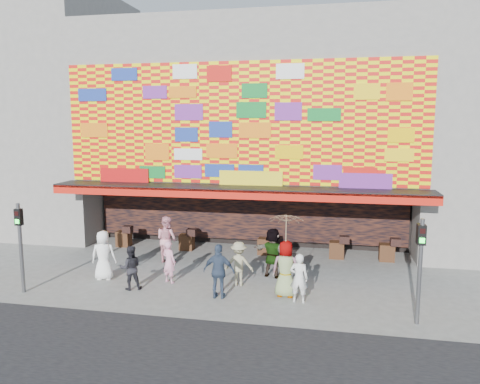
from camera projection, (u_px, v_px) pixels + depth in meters
The scene contains 15 objects.
ground at pixel (216, 290), 15.78m from camera, with size 90.00×90.00×0.00m, color slate.
shop_building at pixel (256, 130), 22.94m from camera, with size 15.20×9.40×10.00m.
neighbor_left at pixel (18, 115), 25.20m from camera, with size 11.00×8.00×12.00m, color gray.
signal_left at pixel (20, 238), 15.27m from camera, with size 0.22×0.20×3.00m.
signal_right at pixel (420, 259), 12.84m from camera, with size 0.22×0.20×3.00m.
ped_a at pixel (104, 255), 16.70m from camera, with size 0.87×0.57×1.78m, color white.
ped_b at pixel (169, 262), 16.38m from camera, with size 0.55×0.36×1.50m, color pink.
ped_c at pixel (131, 268), 15.72m from camera, with size 0.73×0.57×1.50m, color black.
ped_d at pixel (239, 264), 16.10m from camera, with size 0.99×0.57×1.54m, color #9A9370.
ped_e at pixel (219, 271), 14.90m from camera, with size 1.04×0.43×1.77m, color #34435C.
ped_f at pixel (273, 253), 16.98m from camera, with size 1.68×0.54×1.81m, color gray.
ped_g at pixel (286, 269), 15.04m from camera, with size 0.90×0.59×1.84m, color gray.
ped_h at pixel (299, 278), 14.57m from camera, with size 0.57×0.38×1.57m, color silver.
ped_i at pixel (167, 239), 18.77m from camera, with size 0.92×0.72×1.89m, color pink.
parasol at pixel (286, 230), 14.85m from camera, with size 1.43×1.44×1.97m.
Camera 1 is at (3.80, -14.66, 5.59)m, focal length 35.00 mm.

